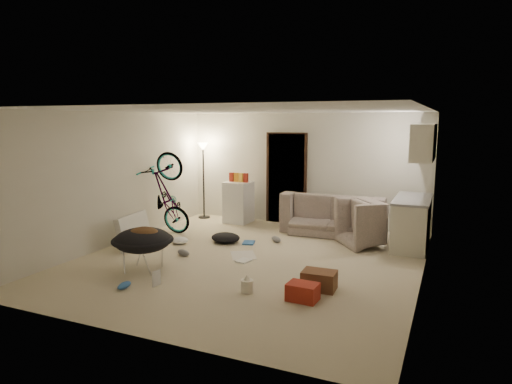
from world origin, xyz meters
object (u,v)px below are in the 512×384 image
at_px(drink_case_a, 319,280).
at_px(juicer, 247,285).
at_px(bicycle, 167,212).
at_px(drink_case_b, 303,292).
at_px(sofa, 334,218).
at_px(kitchen_counter, 412,223).
at_px(floor_lamp, 203,164).
at_px(saucer_chair, 143,246).
at_px(armchair, 375,228).
at_px(mini_fridge, 238,202).
at_px(tv_box, 134,231).

bearing_deg(drink_case_a, juicer, -152.32).
relative_size(bicycle, drink_case_b, 4.41).
bearing_deg(drink_case_b, sofa, 101.10).
bearing_deg(drink_case_b, kitchen_counter, 75.29).
bearing_deg(bicycle, floor_lamp, 1.40).
xyz_separation_m(floor_lamp, saucer_chair, (1.10, -3.80, -0.90)).
bearing_deg(sofa, kitchen_counter, 162.85).
bearing_deg(sofa, drink_case_a, 99.30).
bearing_deg(bicycle, drink_case_a, -117.62).
bearing_deg(saucer_chair, floor_lamp, 106.16).
distance_m(saucer_chair, drink_case_a, 2.79).
xyz_separation_m(kitchen_counter, saucer_chair, (-3.73, -3.15, -0.04)).
bearing_deg(armchair, mini_fridge, 41.21).
height_order(bicycle, juicer, bicycle).
distance_m(kitchen_counter, tv_box, 5.18).
height_order(kitchen_counter, sofa, kitchen_counter).
distance_m(mini_fridge, drink_case_a, 4.46).
height_order(kitchen_counter, armchair, kitchen_counter).
distance_m(sofa, drink_case_a, 3.34).
relative_size(kitchen_counter, drink_case_b, 3.78).
relative_size(drink_case_a, drink_case_b, 1.17).
bearing_deg(bicycle, sofa, -66.79).
bearing_deg(saucer_chair, kitchen_counter, 40.20).
bearing_deg(mini_fridge, drink_case_b, -51.18).
distance_m(armchair, juicer, 3.44).
bearing_deg(sofa, mini_fridge, -3.84).
height_order(drink_case_a, juicer, drink_case_a).
bearing_deg(tv_box, floor_lamp, 85.20).
xyz_separation_m(kitchen_counter, bicycle, (-4.73, -1.03, 0.02)).
height_order(kitchen_counter, juicer, kitchen_counter).
bearing_deg(drink_case_a, tv_box, 167.12).
xyz_separation_m(drink_case_a, juicer, (-0.88, -0.50, -0.03)).
bearing_deg(drink_case_b, drink_case_a, 82.24).
height_order(floor_lamp, saucer_chair, floor_lamp).
bearing_deg(mini_fridge, juicer, -59.88).
bearing_deg(tv_box, drink_case_b, -24.77).
relative_size(bicycle, saucer_chair, 1.83).
height_order(bicycle, saucer_chair, bicycle).
bearing_deg(bicycle, drink_case_b, -123.73).
relative_size(armchair, drink_case_a, 2.13).
bearing_deg(sofa, tv_box, 37.89).
relative_size(floor_lamp, sofa, 0.85).
bearing_deg(mini_fridge, tv_box, -105.33).
distance_m(floor_lamp, armchair, 4.37).
distance_m(floor_lamp, juicer, 5.12).
height_order(kitchen_counter, mini_fridge, mini_fridge).
xyz_separation_m(tv_box, juicer, (2.88, -1.22, -0.21)).
relative_size(floor_lamp, bicycle, 1.04).
relative_size(sofa, armchair, 2.16).
xyz_separation_m(floor_lamp, drink_case_a, (3.86, -3.48, -1.17)).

